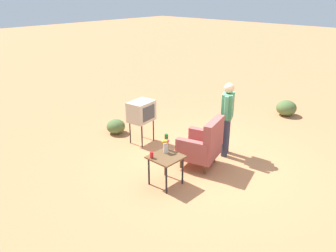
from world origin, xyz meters
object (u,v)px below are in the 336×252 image
object	(u,v)px
tv_on_stand	(141,112)
flower_vase	(166,145)
bottle_wine_green	(166,142)
person_standing	(227,115)
soda_can_red	(152,155)
armchair	(203,144)
side_table	(166,160)

from	to	relation	value
tv_on_stand	flower_vase	world-z (taller)	tv_on_stand
bottle_wine_green	flower_vase	xyz separation A→B (m)	(0.10, 0.08, -0.01)
person_standing	soda_can_red	xyz separation A→B (m)	(2.03, -0.26, -0.29)
armchair	flower_vase	xyz separation A→B (m)	(0.92, -0.19, 0.24)
bottle_wine_green	person_standing	bearing A→B (deg)	169.36
armchair	soda_can_red	size ratio (longest dim) A/B	8.69
armchair	side_table	size ratio (longest dim) A/B	1.80
tv_on_stand	person_standing	size ratio (longest dim) A/B	0.63
side_table	soda_can_red	distance (m)	0.30
tv_on_stand	soda_can_red	bearing A→B (deg)	52.25
bottle_wine_green	soda_can_red	bearing A→B (deg)	5.03
side_table	flower_vase	xyz separation A→B (m)	(-0.11, -0.11, 0.23)
bottle_wine_green	flower_vase	size ratio (longest dim) A/B	1.21
armchair	bottle_wine_green	size ratio (longest dim) A/B	3.31
side_table	tv_on_stand	distance (m)	2.00
side_table	soda_can_red	bearing A→B (deg)	-34.18
armchair	side_table	world-z (taller)	armchair
tv_on_stand	person_standing	distance (m)	2.01
side_table	bottle_wine_green	distance (m)	0.38
armchair	bottle_wine_green	xyz separation A→B (m)	(0.81, -0.27, 0.25)
person_standing	armchair	bearing A→B (deg)	-2.44
side_table	tv_on_stand	size ratio (longest dim) A/B	0.57
side_table	bottle_wine_green	world-z (taller)	bottle_wine_green
armchair	side_table	bearing A→B (deg)	-4.52
bottle_wine_green	soda_can_red	size ratio (longest dim) A/B	2.62
side_table	person_standing	xyz separation A→B (m)	(-1.82, 0.12, 0.43)
armchair	flower_vase	world-z (taller)	armchair
armchair	person_standing	xyz separation A→B (m)	(-0.79, 0.03, 0.44)
armchair	person_standing	size ratio (longest dim) A/B	0.65
side_table	bottle_wine_green	xyz separation A→B (m)	(-0.22, -0.19, 0.24)
side_table	person_standing	bearing A→B (deg)	176.38
soda_can_red	bottle_wine_green	bearing A→B (deg)	-174.97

